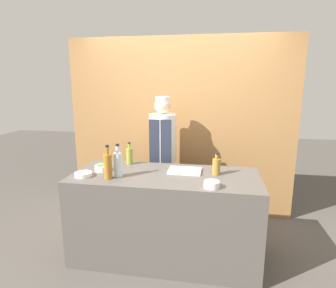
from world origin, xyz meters
name	(u,v)px	position (x,y,z in m)	size (l,w,h in m)	color
ground_plane	(165,254)	(0.00, 0.00, 0.00)	(14.00, 14.00, 0.00)	#4C4742
cabinet_wall	(180,128)	(0.00, 1.15, 1.20)	(3.05, 0.18, 2.40)	olive
counter	(165,215)	(0.00, 0.00, 0.45)	(1.89, 0.80, 0.90)	#514C47
sauce_bowl_green	(102,168)	(-0.68, 0.01, 0.93)	(0.15, 0.15, 0.06)	white
sauce_bowl_purple	(83,174)	(-0.79, -0.20, 0.92)	(0.17, 0.17, 0.04)	white
sauce_bowl_yellow	(212,184)	(0.47, -0.29, 0.93)	(0.14, 0.14, 0.06)	white
cutting_board	(185,171)	(0.18, 0.12, 0.91)	(0.34, 0.25, 0.02)	white
bottle_oil	(130,156)	(-0.47, 0.29, 1.00)	(0.07, 0.07, 0.25)	olive
bottle_vinegar	(216,166)	(0.51, 0.08, 0.99)	(0.08, 0.08, 0.23)	olive
bottle_clear	(118,164)	(-0.45, -0.14, 1.03)	(0.08, 0.08, 0.33)	silver
bottle_amber	(108,166)	(-0.52, -0.22, 1.03)	(0.08, 0.08, 0.33)	#9E661E
chef_center	(163,156)	(-0.16, 0.72, 0.89)	(0.34, 0.34, 1.64)	#28282D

